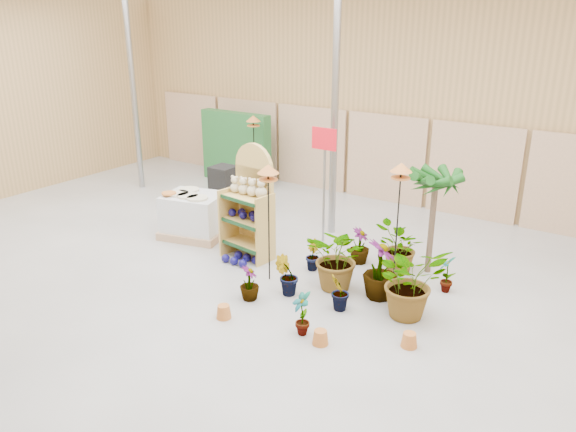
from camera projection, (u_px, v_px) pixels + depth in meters
The scene contains 24 objects.
room at pixel (250, 148), 8.49m from camera, with size 15.20×12.10×4.70m.
display_shelf at pixel (252, 206), 9.87m from camera, with size 0.92×0.64×2.05m.
teddy_bears at pixel (249, 188), 9.66m from camera, with size 0.76×0.20×0.32m.
gazing_balls_shelf at pixel (248, 215), 9.83m from camera, with size 0.75×0.26×0.14m.
gazing_balls_floor at pixel (241, 259), 9.83m from camera, with size 0.63×0.39×0.15m.
pallet_stack at pixel (194, 215), 10.92m from camera, with size 1.39×1.25×0.88m.
charcoal_planters at pixel (224, 188), 12.32m from camera, with size 0.50×0.50×1.00m.
trellis_stock at pixel (236, 148), 14.27m from camera, with size 2.00×0.30×1.80m, color #205C29.
offer_sign at pixel (324, 162), 10.26m from camera, with size 0.50×0.08×2.20m.
bird_table_front at pixel (268, 173), 8.65m from camera, with size 0.34×0.34×1.95m.
bird_table_right at pixel (401, 172), 8.59m from camera, with size 0.34×0.34×1.99m.
bird_table_back at pixel (253, 121), 13.07m from camera, with size 0.34×0.34×1.89m.
palm at pixel (436, 180), 8.98m from camera, with size 0.70×0.70×1.89m.
potted_plant_1 at pixel (287, 276), 8.64m from camera, with size 0.36×0.29×0.66m, color #124812.
potted_plant_2 at pixel (339, 258), 8.77m from camera, with size 0.96×0.84×1.07m, color #124812.
potted_plant_3 at pixel (380, 270), 8.52m from camera, with size 0.52×0.52×0.94m, color #124812.
potted_plant_4 at pixel (447, 273), 8.76m from camera, with size 0.32×0.22×0.62m, color #124812.
potted_plant_5 at pixel (312, 255), 9.53m from camera, with size 0.29×0.23×0.53m, color #124812.
potted_plant_6 at pixel (400, 248), 9.37m from camera, with size 0.79×0.69×0.88m, color #124812.
potted_plant_7 at pixel (249, 283), 8.53m from camera, with size 0.30×0.30×0.54m, color #124812.
potted_plant_8 at pixel (302, 313), 7.58m from camera, with size 0.34×0.23×0.64m, color #124812.
potted_plant_9 at pixel (340, 292), 8.18m from camera, with size 0.33×0.27×0.60m, color #124812.
potted_plant_10 at pixel (410, 281), 7.97m from camera, with size 1.00×0.87×1.11m, color #124812.
potted_plant_11 at pixel (360, 246), 9.77m from camera, with size 0.35×0.35×0.63m, color #124812.
Camera 1 is at (5.14, -5.66, 4.15)m, focal length 35.00 mm.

